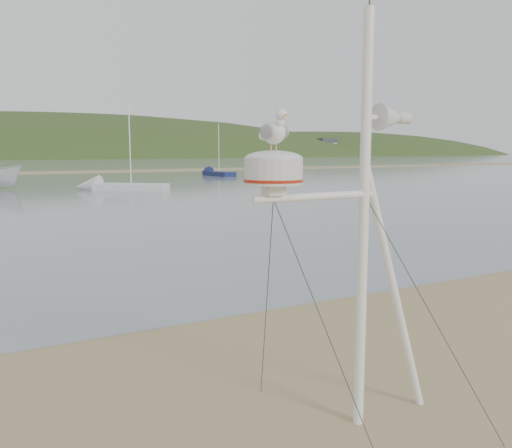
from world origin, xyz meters
TOP-DOWN VIEW (x-y plane):
  - hill_ridge at (18.52, 235.00)m, footprint 620.00×180.00m
  - mast_rig at (3.12, -0.18)m, footprint 2.39×2.55m
  - sailboat_blue_far at (25.25, 52.93)m, footprint 2.28×6.51m
  - sailboat_white_near at (9.07, 35.60)m, footprint 6.56×5.65m

SIDE VIEW (x-z plane):
  - hill_ridge at x=18.52m, z-range -59.70..20.30m
  - sailboat_white_near at x=9.07m, z-range -3.17..3.78m
  - sailboat_blue_far at x=25.25m, z-range -2.87..3.48m
  - mast_rig at x=3.12m, z-range -1.39..3.99m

